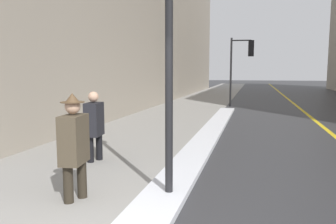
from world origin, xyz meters
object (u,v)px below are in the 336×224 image
at_px(traffic_light_near, 243,57).
at_px(pedestrian_in_glasses, 94,123).
at_px(pedestrian_in_fedora, 74,143).
at_px(lamp_post, 169,31).

xyz_separation_m(traffic_light_near, pedestrian_in_glasses, (-2.72, -12.90, -1.97)).
relative_size(traffic_light_near, pedestrian_in_glasses, 2.52).
bearing_deg(pedestrian_in_glasses, pedestrian_in_fedora, 12.90).
bearing_deg(pedestrian_in_fedora, pedestrian_in_glasses, -167.10).
distance_m(pedestrian_in_fedora, pedestrian_in_glasses, 2.25).
bearing_deg(pedestrian_in_fedora, lamp_post, 101.89).
distance_m(traffic_light_near, pedestrian_in_glasses, 13.33).
distance_m(traffic_light_near, pedestrian_in_fedora, 15.27).
xyz_separation_m(pedestrian_in_fedora, pedestrian_in_glasses, (-0.76, 2.12, -0.05)).
relative_size(lamp_post, traffic_light_near, 1.08).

